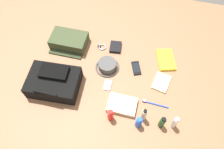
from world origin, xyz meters
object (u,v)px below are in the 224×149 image
(backpack, at_px, (54,82))
(paperback_novel, at_px, (166,60))
(notepad, at_px, (161,82))
(cell_phone, at_px, (136,68))
(shampoo_bottle, at_px, (162,122))
(folded_towel, at_px, (122,105))
(lotion_bottle, at_px, (144,115))
(bucket_hat, at_px, (107,66))
(media_player, at_px, (108,85))
(toothbrush, at_px, (154,104))
(toiletry_pouch, at_px, (69,41))
(wallet, at_px, (116,47))
(wristwatch, at_px, (102,47))
(sunscreen_spray, at_px, (110,115))
(deodorant_spray, at_px, (139,122))
(toothpaste_tube, at_px, (175,122))

(backpack, height_order, paperback_novel, backpack)
(paperback_novel, relative_size, notepad, 1.49)
(cell_phone, bearing_deg, shampoo_bottle, 120.57)
(folded_towel, bearing_deg, lotion_bottle, 160.74)
(bucket_hat, distance_m, notepad, 0.42)
(media_player, bearing_deg, toothbrush, 169.14)
(lotion_bottle, height_order, media_player, lotion_bottle)
(toiletry_pouch, bearing_deg, bucket_hat, 157.77)
(cell_phone, bearing_deg, lotion_bottle, 106.80)
(notepad, bearing_deg, wallet, -18.60)
(bucket_hat, relative_size, lotion_bottle, 1.33)
(shampoo_bottle, height_order, wallet, shampoo_bottle)
(bucket_hat, relative_size, folded_towel, 0.92)
(shampoo_bottle, xyz_separation_m, wristwatch, (0.55, -0.54, -0.05))
(toiletry_pouch, relative_size, paperback_novel, 1.28)
(notepad, bearing_deg, sunscreen_spray, 61.19)
(toiletry_pouch, xyz_separation_m, media_player, (-0.40, 0.30, -0.04))
(sunscreen_spray, distance_m, toothbrush, 0.32)
(backpack, height_order, notepad, backpack)
(backpack, bearing_deg, sunscreen_spray, 162.34)
(toiletry_pouch, xyz_separation_m, paperback_novel, (-0.79, -0.03, -0.03))
(toiletry_pouch, bearing_deg, sunscreen_spray, 131.85)
(wristwatch, height_order, toothbrush, toothbrush)
(bucket_hat, relative_size, wristwatch, 2.59)
(lotion_bottle, distance_m, media_player, 0.35)
(deodorant_spray, xyz_separation_m, paperback_novel, (-0.12, -0.57, -0.04))
(toothpaste_tube, relative_size, paperback_novel, 0.60)
(shampoo_bottle, distance_m, paperback_novel, 0.53)
(toothpaste_tube, relative_size, lotion_bottle, 0.97)
(shampoo_bottle, relative_size, paperback_novel, 0.55)
(toothbrush, distance_m, folded_towel, 0.22)
(wallet, height_order, notepad, wallet)
(toothbrush, bearing_deg, bucket_hat, -29.16)
(toiletry_pouch, distance_m, folded_towel, 0.69)
(wallet, bearing_deg, shampoo_bottle, 121.60)
(toothpaste_tube, distance_m, shampoo_bottle, 0.08)
(paperback_novel, distance_m, media_player, 0.51)
(sunscreen_spray, distance_m, cell_phone, 0.45)
(lotion_bottle, xyz_separation_m, wristwatch, (0.43, -0.52, -0.06))
(cell_phone, xyz_separation_m, wallet, (0.20, -0.16, 0.01))
(backpack, xyz_separation_m, folded_towel, (-0.51, 0.04, -0.04))
(bucket_hat, height_order, wallet, bucket_hat)
(bucket_hat, xyz_separation_m, wallet, (-0.02, -0.20, -0.02))
(cell_phone, bearing_deg, sunscreen_spray, 77.29)
(shampoo_bottle, distance_m, cell_phone, 0.47)
(backpack, height_order, toothbrush, backpack)
(deodorant_spray, distance_m, wallet, 0.66)
(deodorant_spray, distance_m, wristwatch, 0.70)
(lotion_bottle, xyz_separation_m, folded_towel, (0.16, -0.05, -0.05))
(deodorant_spray, relative_size, sunscreen_spray, 0.92)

